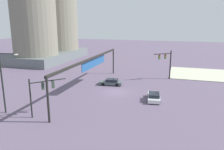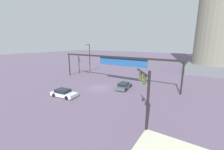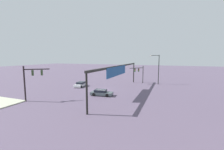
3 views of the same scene
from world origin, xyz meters
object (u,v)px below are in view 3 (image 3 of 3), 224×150
object	(u,v)px
sedan_car_waiting_far	(81,84)
traffic_signal_opposite_side	(30,78)
streetlamp_curved_arm	(158,67)
sedan_car_approaching	(101,93)
traffic_signal_near_corner	(139,71)

from	to	relation	value
sedan_car_waiting_far	traffic_signal_opposite_side	bearing A→B (deg)	-10.98
streetlamp_curved_arm	sedan_car_waiting_far	bearing A→B (deg)	21.63
sedan_car_approaching	sedan_car_waiting_far	bearing A→B (deg)	137.91
traffic_signal_near_corner	sedan_car_waiting_far	size ratio (longest dim) A/B	1.14
traffic_signal_near_corner	traffic_signal_opposite_side	xyz separation A→B (m)	(23.96, -14.32, 0.51)
sedan_car_approaching	traffic_signal_near_corner	bearing A→B (deg)	68.02
traffic_signal_near_corner	sedan_car_waiting_far	world-z (taller)	traffic_signal_near_corner
traffic_signal_near_corner	traffic_signal_opposite_side	size ratio (longest dim) A/B	0.83
streetlamp_curved_arm	sedan_car_waiting_far	world-z (taller)	streetlamp_curved_arm
traffic_signal_near_corner	streetlamp_curved_arm	world-z (taller)	streetlamp_curved_arm
traffic_signal_near_corner	sedan_car_approaching	xyz separation A→B (m)	(16.27, -4.40, -2.94)
traffic_signal_opposite_side	sedan_car_approaching	xyz separation A→B (m)	(-7.69, 9.92, -3.45)
streetlamp_curved_arm	sedan_car_approaching	world-z (taller)	streetlamp_curved_arm
traffic_signal_opposite_side	streetlamp_curved_arm	world-z (taller)	streetlamp_curved_arm
traffic_signal_near_corner	traffic_signal_opposite_side	bearing A→B (deg)	10.58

